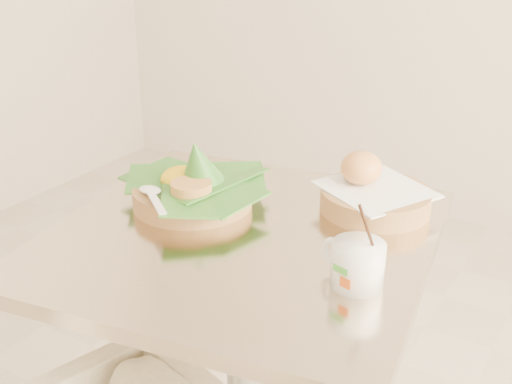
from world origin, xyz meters
The scene contains 4 objects.
cafe_table centered at (0.09, -0.05, 0.53)m, with size 0.80×0.80×0.75m.
rice_basket centered at (-0.06, 0.00, 0.79)m, with size 0.31×0.31×0.16m.
bread_basket centered at (0.26, 0.18, 0.78)m, with size 0.26×0.26×0.12m.
coffee_mug centered at (0.35, -0.11, 0.79)m, with size 0.12×0.09×0.15m.
Camera 1 is at (0.68, -0.96, 1.31)m, focal length 45.00 mm.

